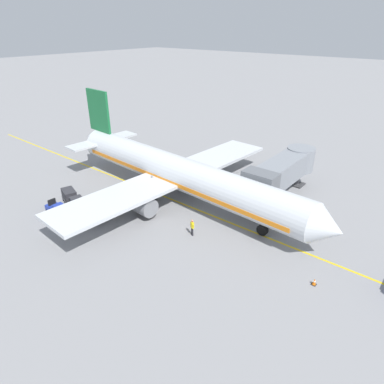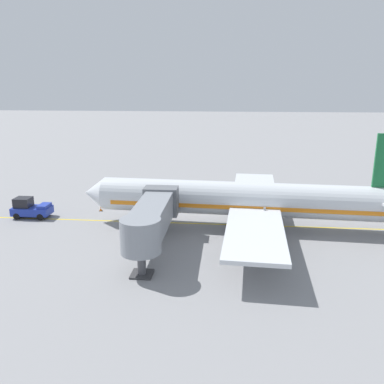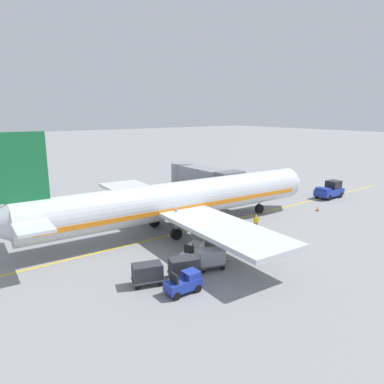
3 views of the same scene
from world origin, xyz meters
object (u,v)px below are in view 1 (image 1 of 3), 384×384
object	(u,v)px
parked_airliner	(177,173)
baggage_cart_third_in_train	(69,195)
safety_cone_nose_left	(314,282)
jet_bridge	(283,171)
baggage_cart_second_in_train	(78,204)
baggage_tug_trailing	(108,206)
ground_crew_wing_walker	(192,227)
baggage_cart_front	(93,212)
baggage_tug_lead	(57,209)

from	to	relation	value
parked_airliner	baggage_cart_third_in_train	xyz separation A→B (m)	(8.64, -8.74, -2.24)
safety_cone_nose_left	parked_airliner	bearing A→B (deg)	-103.53
safety_cone_nose_left	jet_bridge	bearing A→B (deg)	-143.26
parked_airliner	jet_bridge	xyz separation A→B (m)	(-7.55, 9.17, 0.27)
baggage_cart_second_in_train	safety_cone_nose_left	distance (m)	24.62
parked_airliner	baggage_tug_trailing	xyz separation A→B (m)	(7.23, -3.60, -2.47)
baggage_cart_second_in_train	ground_crew_wing_walker	bearing A→B (deg)	109.33
parked_airliner	safety_cone_nose_left	bearing A→B (deg)	76.47
parked_airliner	baggage_tug_trailing	size ratio (longest dim) A/B	13.47
baggage_cart_front	safety_cone_nose_left	distance (m)	22.04
baggage_cart_second_in_train	baggage_tug_lead	bearing A→B (deg)	-34.71
baggage_tug_trailing	safety_cone_nose_left	distance (m)	21.85
baggage_tug_trailing	ground_crew_wing_walker	world-z (taller)	ground_crew_wing_walker
baggage_cart_second_in_train	ground_crew_wing_walker	size ratio (longest dim) A/B	1.76
baggage_tug_lead	baggage_cart_third_in_train	size ratio (longest dim) A/B	0.84
jet_bridge	safety_cone_nose_left	distance (m)	15.17
baggage_cart_second_in_train	baggage_cart_front	bearing A→B (deg)	90.54
baggage_cart_second_in_train	baggage_tug_trailing	bearing A→B (deg)	130.29
safety_cone_nose_left	baggage_tug_lead	bearing A→B (deg)	-75.05
jet_bridge	baggage_cart_third_in_train	bearing A→B (deg)	-47.90
baggage_cart_third_in_train	ground_crew_wing_walker	xyz separation A→B (m)	(-3.66, 15.01, 0.00)
parked_airliner	ground_crew_wing_walker	bearing A→B (deg)	51.46
baggage_cart_front	baggage_cart_second_in_train	distance (m)	2.63
jet_bridge	ground_crew_wing_walker	size ratio (longest dim) A/B	7.47
jet_bridge	baggage_tug_lead	xyz separation A→B (m)	(18.66, -16.48, -2.74)
parked_airliner	baggage_tug_lead	world-z (taller)	parked_airliner
baggage_tug_lead	ground_crew_wing_walker	xyz separation A→B (m)	(-6.13, 13.57, 0.24)
baggage_tug_trailing	baggage_cart_third_in_train	xyz separation A→B (m)	(1.42, -5.15, 0.24)
baggage_cart_second_in_train	safety_cone_nose_left	bearing A→B (deg)	101.63
ground_crew_wing_walker	baggage_cart_third_in_train	bearing A→B (deg)	-76.31
parked_airliner	jet_bridge	distance (m)	11.88
baggage_tug_trailing	safety_cone_nose_left	xyz separation A→B (m)	(-2.88, 21.65, -0.42)
baggage_cart_front	baggage_cart_second_in_train	bearing A→B (deg)	-89.46
baggage_cart_front	jet_bridge	bearing A→B (deg)	143.19
jet_bridge	safety_cone_nose_left	xyz separation A→B (m)	(11.89, 8.88, -3.16)
parked_airliner	baggage_tug_trailing	distance (m)	8.44
baggage_cart_front	baggage_tug_lead	bearing A→B (deg)	-64.72
ground_crew_wing_walker	jet_bridge	bearing A→B (deg)	166.92
parked_airliner	baggage_tug_lead	distance (m)	13.53
safety_cone_nose_left	baggage_cart_front	bearing A→B (deg)	-77.05
baggage_tug_lead	baggage_cart_third_in_train	xyz separation A→B (m)	(-2.47, -1.44, 0.24)
baggage_tug_trailing	ground_crew_wing_walker	bearing A→B (deg)	102.79
baggage_cart_third_in_train	ground_crew_wing_walker	bearing A→B (deg)	103.69
baggage_cart_second_in_train	jet_bridge	bearing A→B (deg)	137.90
baggage_cart_third_in_train	baggage_cart_front	bearing A→B (deg)	83.18
baggage_cart_third_in_train	ground_crew_wing_walker	size ratio (longest dim) A/B	1.76
parked_airliner	baggage_cart_second_in_train	xyz separation A→B (m)	(9.31, -6.05, -2.24)
baggage_tug_trailing	baggage_cart_front	xyz separation A→B (m)	(2.05, 0.18, 0.24)
parked_airliner	baggage_cart_third_in_train	size ratio (longest dim) A/B	12.56
baggage_tug_lead	safety_cone_nose_left	bearing A→B (deg)	104.95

